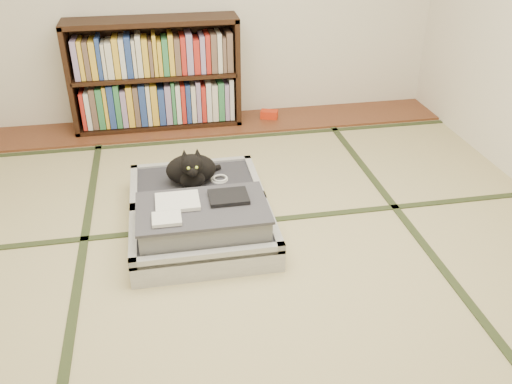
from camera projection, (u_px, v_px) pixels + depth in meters
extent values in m
plane|color=tan|center=(259.00, 261.00, 3.10)|extent=(4.50, 4.50, 0.00)
cube|color=brown|center=(216.00, 124.00, 4.80)|extent=(4.00, 0.50, 0.02)
cube|color=red|center=(269.00, 114.00, 4.88)|extent=(0.17, 0.14, 0.07)
cube|color=#2D381E|center=(78.00, 281.00, 2.94)|extent=(0.05, 4.50, 0.01)
cube|color=#2D381E|center=(422.00, 241.00, 3.26)|extent=(0.05, 4.50, 0.01)
cube|color=#2D381E|center=(247.00, 222.00, 3.44)|extent=(4.00, 0.05, 0.01)
cube|color=#2D381E|center=(221.00, 139.00, 4.54)|extent=(4.00, 0.05, 0.01)
cube|color=black|center=(71.00, 79.00, 4.44)|extent=(0.04, 0.32, 0.90)
cube|color=black|center=(236.00, 70.00, 4.66)|extent=(0.04, 0.32, 0.90)
cube|color=black|center=(160.00, 123.00, 4.77)|extent=(1.41, 0.32, 0.04)
cube|color=black|center=(150.00, 21.00, 4.33)|extent=(1.41, 0.32, 0.04)
cube|color=black|center=(155.00, 75.00, 4.55)|extent=(1.35, 0.32, 0.03)
cube|color=black|center=(155.00, 69.00, 4.68)|extent=(1.41, 0.02, 0.90)
cube|color=gray|center=(158.00, 100.00, 4.64)|extent=(1.27, 0.23, 0.38)
cube|color=gray|center=(153.00, 53.00, 4.44)|extent=(1.27, 0.23, 0.34)
cube|color=#B9B9BE|center=(204.00, 240.00, 3.15)|extent=(0.84, 0.56, 0.15)
cube|color=#2D2D34|center=(204.00, 235.00, 3.13)|extent=(0.75, 0.47, 0.11)
cube|color=#B9B9BE|center=(209.00, 256.00, 2.89)|extent=(0.84, 0.04, 0.06)
cube|color=#B9B9BE|center=(199.00, 206.00, 3.33)|extent=(0.84, 0.04, 0.06)
cube|color=#B9B9BE|center=(133.00, 237.00, 3.05)|extent=(0.04, 0.56, 0.06)
cube|color=#B9B9BE|center=(271.00, 222.00, 3.17)|extent=(0.04, 0.56, 0.06)
cube|color=#B9B9BE|center=(196.00, 193.00, 3.62)|extent=(0.84, 0.56, 0.15)
cube|color=#2D2D34|center=(195.00, 188.00, 3.61)|extent=(0.75, 0.47, 0.11)
cube|color=#B9B9BE|center=(199.00, 202.00, 3.37)|extent=(0.84, 0.04, 0.06)
cube|color=#B9B9BE|center=(192.00, 165.00, 3.80)|extent=(0.84, 0.04, 0.06)
cube|color=#B9B9BE|center=(134.00, 188.00, 3.52)|extent=(0.04, 0.56, 0.06)
cube|color=#B9B9BE|center=(254.00, 177.00, 3.65)|extent=(0.04, 0.56, 0.06)
cylinder|color=black|center=(199.00, 204.00, 3.34)|extent=(0.76, 0.03, 0.03)
cube|color=gray|center=(203.00, 220.00, 3.08)|extent=(0.72, 0.44, 0.15)
cube|color=#3F3E46|center=(202.00, 208.00, 3.04)|extent=(0.74, 0.46, 0.02)
cube|color=silver|center=(177.00, 202.00, 3.05)|extent=(0.25, 0.20, 0.02)
cube|color=black|center=(229.00, 197.00, 3.10)|extent=(0.22, 0.18, 0.02)
cube|color=silver|center=(167.00, 219.00, 2.90)|extent=(0.16, 0.13, 0.02)
cube|color=white|center=(163.00, 273.00, 2.88)|extent=(0.07, 0.01, 0.05)
cube|color=white|center=(189.00, 272.00, 2.91)|extent=(0.06, 0.01, 0.04)
cube|color=orange|center=(260.00, 262.00, 2.96)|extent=(0.06, 0.01, 0.04)
cube|color=#197F33|center=(246.00, 260.00, 2.94)|extent=(0.04, 0.01, 0.03)
ellipsoid|color=black|center=(191.00, 169.00, 3.51)|extent=(0.32, 0.21, 0.20)
ellipsoid|color=black|center=(192.00, 179.00, 3.44)|extent=(0.16, 0.12, 0.12)
ellipsoid|color=black|center=(192.00, 165.00, 3.35)|extent=(0.14, 0.13, 0.13)
sphere|color=black|center=(193.00, 172.00, 3.32)|extent=(0.06, 0.06, 0.06)
cone|color=black|center=(184.00, 154.00, 3.33)|extent=(0.05, 0.06, 0.06)
cone|color=black|center=(197.00, 153.00, 3.34)|extent=(0.05, 0.06, 0.06)
sphere|color=#A5BF33|center=(188.00, 168.00, 3.29)|extent=(0.02, 0.02, 0.02)
sphere|color=#A5BF33|center=(197.00, 167.00, 3.30)|extent=(0.02, 0.02, 0.02)
cylinder|color=black|center=(207.00, 171.00, 3.65)|extent=(0.20, 0.12, 0.04)
torus|color=white|center=(219.00, 180.00, 3.59)|extent=(0.12, 0.12, 0.02)
torus|color=white|center=(220.00, 178.00, 3.58)|extent=(0.10, 0.10, 0.01)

